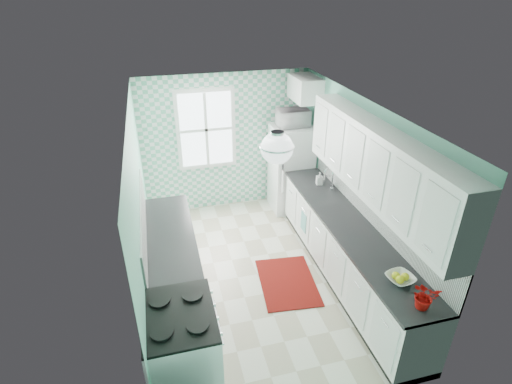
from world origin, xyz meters
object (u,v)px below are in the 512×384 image
object	(u,v)px
potted_plant	(425,296)
ceiling_light	(277,148)
fridge	(291,168)
fruit_bowl	(400,279)
microwave	(293,118)
stove	(183,351)
sink	(323,192)

from	to	relation	value
potted_plant	ceiling_light	bearing A→B (deg)	134.95
ceiling_light	fridge	size ratio (longest dim) A/B	0.22
fridge	fruit_bowl	distance (m)	3.38
microwave	stove	bearing A→B (deg)	55.66
sink	potted_plant	size ratio (longest dim) A/B	1.84
ceiling_light	microwave	size ratio (longest dim) A/B	0.65
fridge	microwave	bearing A→B (deg)	50.22
potted_plant	fridge	bearing A→B (deg)	91.37
fridge	fruit_bowl	size ratio (longest dim) A/B	5.49
fridge	microwave	distance (m)	0.95
ceiling_light	potted_plant	world-z (taller)	ceiling_light
fruit_bowl	sink	bearing A→B (deg)	89.88
ceiling_light	stove	distance (m)	2.29
sink	fruit_bowl	world-z (taller)	sink
fridge	fruit_bowl	xyz separation A→B (m)	(0.09, -3.38, 0.17)
ceiling_light	fridge	world-z (taller)	ceiling_light
potted_plant	sink	bearing A→B (deg)	89.90
fruit_bowl	potted_plant	distance (m)	0.42
ceiling_light	microwave	world-z (taller)	ceiling_light
fridge	potted_plant	xyz separation A→B (m)	(0.09, -3.78, 0.28)
ceiling_light	potted_plant	xyz separation A→B (m)	(1.20, -1.20, -1.24)
ceiling_light	microwave	distance (m)	2.86
potted_plant	stove	bearing A→B (deg)	170.48
fridge	potted_plant	world-z (taller)	fridge
stove	fruit_bowl	bearing A→B (deg)	-1.45
stove	potted_plant	size ratio (longest dim) A/B	3.66
ceiling_light	fridge	distance (m)	3.19
ceiling_light	stove	xyz separation A→B (m)	(-1.20, -0.80, -1.77)
ceiling_light	sink	world-z (taller)	ceiling_light
ceiling_light	fruit_bowl	distance (m)	1.97
potted_plant	microwave	bearing A→B (deg)	91.36
ceiling_light	potted_plant	distance (m)	2.10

